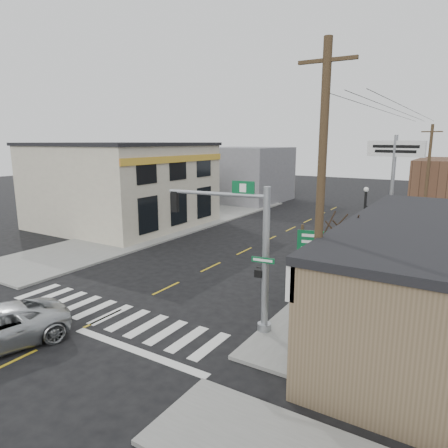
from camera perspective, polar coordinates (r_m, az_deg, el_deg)
The scene contains 18 objects.
ground at distance 17.58m, azimuth -16.84°, elevation -12.76°, with size 140.00×140.00×0.00m, color black.
sidewalk_right at distance 24.65m, azimuth 22.86°, elevation -5.89°, with size 6.00×38.00×0.13m, color gray.
sidewalk_left at distance 32.38m, azimuth -10.30°, elevation -1.05°, with size 6.00×38.00×0.13m, color gray.
center_line at distance 23.22m, azimuth -1.89°, elevation -6.15°, with size 0.12×56.00×0.01m, color gold.
crosswalk at distance 17.82m, azimuth -15.86°, elevation -12.35°, with size 11.00×2.20×0.01m, color silver.
left_building at distance 35.30m, azimuth -14.28°, elevation 5.32°, with size 12.00×12.00×6.80m, color beige.
bldg_distant_left at distance 48.50m, azimuth 2.97°, elevation 7.10°, with size 9.00×10.00×6.40m, color slate.
traffic_signal_pole at distance 14.81m, azimuth 3.68°, elevation -2.60°, with size 4.43×0.37×5.61m.
guide_sign at distance 19.60m, azimuth 12.96°, elevation -3.46°, with size 1.76×0.14×3.07m.
fire_hydrant at distance 19.26m, azimuth 12.58°, elevation -8.56°, with size 0.24×0.24×0.77m.
ped_crossing_sign at distance 19.61m, azimuth 16.24°, elevation -3.52°, with size 1.15×0.08×2.96m.
lamp_post at distance 21.27m, azimuth 19.46°, elevation -0.38°, with size 0.62×0.49×4.79m.
dance_center_sign at distance 25.61m, azimuth 23.08°, elevation 7.43°, with size 3.47×0.22×7.36m.
bare_tree at distance 16.61m, azimuth 16.16°, elevation 0.49°, with size 2.48×2.48×4.96m.
shrub_front at distance 16.51m, azimuth 13.52°, elevation -11.90°, with size 1.29×1.29×0.97m, color #1D3714.
shrub_back at distance 18.26m, azimuth 18.83°, elevation -10.05°, with size 1.13×1.13×0.85m, color #163316.
utility_pole_near at distance 12.59m, azimuth 13.56°, elevation 2.63°, with size 1.73×0.26×9.93m.
utility_pole_far at distance 33.43m, azimuth 27.01°, elevation 5.69°, with size 1.43×0.21×8.22m.
Camera 1 is at (12.25, -10.38, 7.15)m, focal length 32.00 mm.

